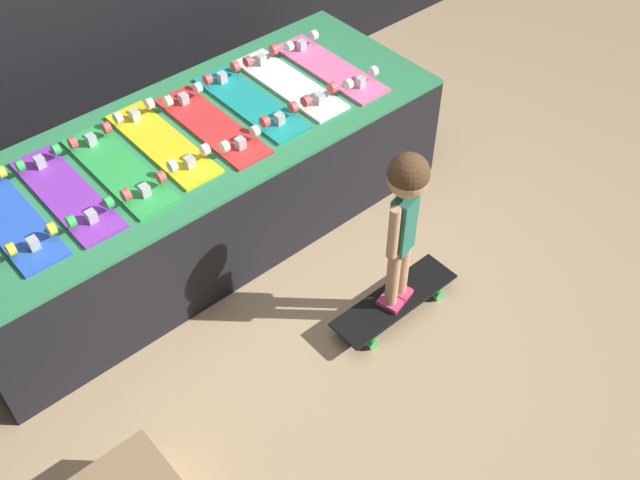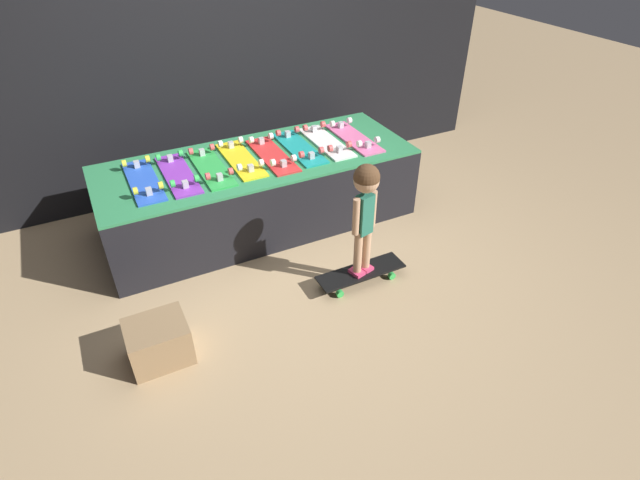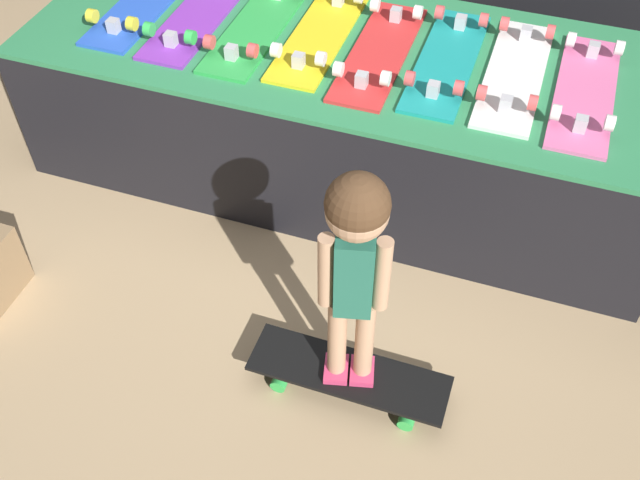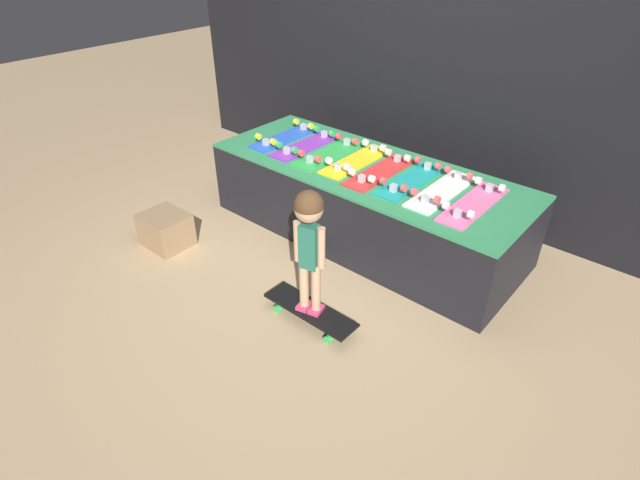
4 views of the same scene
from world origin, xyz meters
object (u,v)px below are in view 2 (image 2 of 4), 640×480
object	(u,v)px
skateboard_blue_on_rack	(143,180)
storage_box	(159,341)
skateboard_green_on_rack	(211,167)
skateboard_pink_on_rack	(354,137)
skateboard_purple_on_rack	(178,173)
skateboard_red_on_rack	(272,154)
skateboard_teal_on_rack	(299,147)
skateboard_on_floor	(361,273)
skateboard_yellow_on_rack	(241,159)
child	(365,200)
skateboard_white_on_rack	(326,141)

from	to	relation	value
skateboard_blue_on_rack	storage_box	distance (m)	1.25
skateboard_green_on_rack	skateboard_pink_on_rack	distance (m)	1.24
skateboard_purple_on_rack	skateboard_red_on_rack	size ratio (longest dim) A/B	1.00
storage_box	skateboard_pink_on_rack	bearing A→B (deg)	29.51
skateboard_teal_on_rack	skateboard_pink_on_rack	world-z (taller)	same
skateboard_green_on_rack	skateboard_pink_on_rack	bearing A→B (deg)	-0.53
skateboard_purple_on_rack	skateboard_on_floor	bearing A→B (deg)	-47.41
skateboard_yellow_on_rack	child	bearing A→B (deg)	-66.27
skateboard_yellow_on_rack	storage_box	bearing A→B (deg)	-130.02
skateboard_red_on_rack	storage_box	distance (m)	1.71
skateboard_purple_on_rack	skateboard_pink_on_rack	xyz separation A→B (m)	(1.49, -0.02, 0.00)
skateboard_blue_on_rack	skateboard_red_on_rack	xyz separation A→B (m)	(0.99, -0.03, 0.00)
skateboard_blue_on_rack	skateboard_yellow_on_rack	size ratio (longest dim) A/B	1.00
skateboard_teal_on_rack	skateboard_pink_on_rack	xyz separation A→B (m)	(0.50, -0.03, 0.00)
skateboard_blue_on_rack	skateboard_on_floor	bearing A→B (deg)	-41.26
skateboard_red_on_rack	skateboard_green_on_rack	bearing A→B (deg)	178.92
skateboard_yellow_on_rack	skateboard_white_on_rack	distance (m)	0.74
skateboard_pink_on_rack	skateboard_on_floor	bearing A→B (deg)	-116.49
child	storage_box	bearing A→B (deg)	168.89
skateboard_teal_on_rack	skateboard_white_on_rack	size ratio (longest dim) A/B	1.00
skateboard_green_on_rack	skateboard_red_on_rack	world-z (taller)	same
skateboard_purple_on_rack	skateboard_white_on_rack	size ratio (longest dim) A/B	1.00
skateboard_white_on_rack	skateboard_on_floor	xyz separation A→B (m)	(-0.27, -1.06, -0.53)
skateboard_purple_on_rack	storage_box	xyz separation A→B (m)	(-0.47, -1.12, -0.48)
skateboard_yellow_on_rack	storage_box	xyz separation A→B (m)	(-0.96, -1.15, -0.48)
skateboard_pink_on_rack	child	distance (m)	1.16
skateboard_teal_on_rack	skateboard_pink_on_rack	bearing A→B (deg)	-3.31
skateboard_teal_on_rack	skateboard_blue_on_rack	bearing A→B (deg)	179.89
skateboard_yellow_on_rack	skateboard_white_on_rack	xyz separation A→B (m)	(0.74, -0.01, 0.00)
skateboard_pink_on_rack	skateboard_yellow_on_rack	bearing A→B (deg)	177.57
skateboard_green_on_rack	child	distance (m)	1.27
skateboard_white_on_rack	skateboard_pink_on_rack	bearing A→B (deg)	-6.32
skateboard_pink_on_rack	child	size ratio (longest dim) A/B	0.82
skateboard_green_on_rack	skateboard_pink_on_rack	size ratio (longest dim) A/B	1.00
skateboard_yellow_on_rack	skateboard_teal_on_rack	xyz separation A→B (m)	(0.50, -0.01, 0.00)
skateboard_blue_on_rack	skateboard_teal_on_rack	xyz separation A→B (m)	(1.24, -0.00, 0.00)
skateboard_blue_on_rack	child	world-z (taller)	child
skateboard_red_on_rack	child	xyz separation A→B (m)	(0.23, -1.04, 0.07)
skateboard_white_on_rack	child	size ratio (longest dim) A/B	0.82
skateboard_red_on_rack	skateboard_yellow_on_rack	bearing A→B (deg)	170.86
skateboard_blue_on_rack	skateboard_on_floor	xyz separation A→B (m)	(1.22, -1.07, -0.53)
skateboard_blue_on_rack	skateboard_pink_on_rack	size ratio (longest dim) A/B	1.00
skateboard_on_floor	child	bearing A→B (deg)	90.00
skateboard_pink_on_rack	storage_box	bearing A→B (deg)	-150.49
skateboard_pink_on_rack	skateboard_red_on_rack	bearing A→B (deg)	179.84
skateboard_teal_on_rack	child	bearing A→B (deg)	-91.14
skateboard_on_floor	skateboard_teal_on_rack	bearing A→B (deg)	88.86
skateboard_purple_on_rack	skateboard_on_floor	xyz separation A→B (m)	(0.97, -1.05, -0.53)
skateboard_yellow_on_rack	child	world-z (taller)	child
skateboard_yellow_on_rack	skateboard_pink_on_rack	xyz separation A→B (m)	(0.99, -0.04, 0.00)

